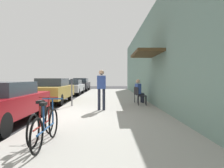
{
  "coord_description": "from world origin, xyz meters",
  "views": [
    {
      "loc": [
        2.31,
        -7.37,
        1.47
      ],
      "look_at": [
        2.46,
        7.49,
        1.04
      ],
      "focal_mm": 32.6,
      "sensor_mm": 36.0,
      "label": 1
    }
  ],
  "objects_px": {
    "bicycle_1": "(46,127)",
    "cafe_chair_1": "(138,94)",
    "parked_car_2": "(72,87)",
    "bicycle_0": "(42,123)",
    "cafe_chair_0": "(141,95)",
    "parked_car_0": "(0,103)",
    "pedestrian_standing": "(101,86)",
    "parked_car_3": "(81,84)",
    "seated_patron_1": "(139,90)",
    "parked_car_1": "(52,90)",
    "parking_meter": "(72,90)"
  },
  "relations": [
    {
      "from": "parked_car_0",
      "to": "cafe_chair_0",
      "type": "height_order",
      "value": "parked_car_0"
    },
    {
      "from": "parked_car_0",
      "to": "seated_patron_1",
      "type": "distance_m",
      "value": 6.93
    },
    {
      "from": "pedestrian_standing",
      "to": "seated_patron_1",
      "type": "bearing_deg",
      "value": 52.52
    },
    {
      "from": "pedestrian_standing",
      "to": "cafe_chair_0",
      "type": "bearing_deg",
      "value": 39.86
    },
    {
      "from": "parked_car_2",
      "to": "cafe_chair_0",
      "type": "xyz_separation_m",
      "value": [
        4.95,
        -7.99,
        -0.08
      ]
    },
    {
      "from": "parked_car_1",
      "to": "bicycle_0",
      "type": "distance_m",
      "value": 7.87
    },
    {
      "from": "parked_car_3",
      "to": "bicycle_0",
      "type": "distance_m",
      "value": 19.5
    },
    {
      "from": "parked_car_1",
      "to": "parked_car_3",
      "type": "bearing_deg",
      "value": 90.0
    },
    {
      "from": "cafe_chair_0",
      "to": "cafe_chair_1",
      "type": "xyz_separation_m",
      "value": [
        0.0,
        0.95,
        0.0
      ]
    },
    {
      "from": "cafe_chair_1",
      "to": "bicycle_0",
      "type": "bearing_deg",
      "value": -114.38
    },
    {
      "from": "parked_car_2",
      "to": "cafe_chair_0",
      "type": "bearing_deg",
      "value": -58.22
    },
    {
      "from": "bicycle_1",
      "to": "parked_car_3",
      "type": "bearing_deg",
      "value": 96.13
    },
    {
      "from": "parked_car_0",
      "to": "parked_car_2",
      "type": "height_order",
      "value": "parked_car_0"
    },
    {
      "from": "parked_car_0",
      "to": "bicycle_1",
      "type": "bearing_deg",
      "value": -46.64
    },
    {
      "from": "bicycle_0",
      "to": "cafe_chair_1",
      "type": "distance_m",
      "value": 7.32
    },
    {
      "from": "parked_car_2",
      "to": "pedestrian_standing",
      "type": "xyz_separation_m",
      "value": [
        3.05,
        -9.57,
        0.41
      ]
    },
    {
      "from": "parked_car_1",
      "to": "pedestrian_standing",
      "type": "bearing_deg",
      "value": -48.83
    },
    {
      "from": "parking_meter",
      "to": "seated_patron_1",
      "type": "bearing_deg",
      "value": 19.32
    },
    {
      "from": "parked_car_3",
      "to": "cafe_chair_0",
      "type": "relative_size",
      "value": 5.06
    },
    {
      "from": "parked_car_2",
      "to": "cafe_chair_1",
      "type": "bearing_deg",
      "value": -54.87
    },
    {
      "from": "parking_meter",
      "to": "pedestrian_standing",
      "type": "xyz_separation_m",
      "value": [
        1.5,
        -1.34,
        0.23
      ]
    },
    {
      "from": "parked_car_3",
      "to": "cafe_chair_0",
      "type": "bearing_deg",
      "value": -70.12
    },
    {
      "from": "parked_car_0",
      "to": "bicycle_1",
      "type": "xyz_separation_m",
      "value": [
        2.12,
        -2.25,
        -0.23
      ]
    },
    {
      "from": "parked_car_3",
      "to": "seated_patron_1",
      "type": "height_order",
      "value": "parked_car_3"
    },
    {
      "from": "parked_car_0",
      "to": "cafe_chair_1",
      "type": "relative_size",
      "value": 5.06
    },
    {
      "from": "bicycle_1",
      "to": "pedestrian_standing",
      "type": "xyz_separation_m",
      "value": [
        0.93,
        4.48,
        0.64
      ]
    },
    {
      "from": "bicycle_1",
      "to": "cafe_chair_1",
      "type": "bearing_deg",
      "value": 68.02
    },
    {
      "from": "bicycle_0",
      "to": "cafe_chair_0",
      "type": "height_order",
      "value": "bicycle_0"
    },
    {
      "from": "cafe_chair_0",
      "to": "bicycle_1",
      "type": "bearing_deg",
      "value": -115.0
    },
    {
      "from": "parked_car_0",
      "to": "parked_car_1",
      "type": "distance_m",
      "value": 5.73
    },
    {
      "from": "cafe_chair_1",
      "to": "parked_car_3",
      "type": "bearing_deg",
      "value": 111.25
    },
    {
      "from": "parked_car_0",
      "to": "parked_car_2",
      "type": "xyz_separation_m",
      "value": [
        0.0,
        11.8,
        -0.01
      ]
    },
    {
      "from": "bicycle_0",
      "to": "bicycle_1",
      "type": "relative_size",
      "value": 1.0
    },
    {
      "from": "parked_car_1",
      "to": "parking_meter",
      "type": "bearing_deg",
      "value": -54.25
    },
    {
      "from": "bicycle_0",
      "to": "pedestrian_standing",
      "type": "distance_m",
      "value": 4.33
    },
    {
      "from": "parked_car_2",
      "to": "seated_patron_1",
      "type": "distance_m",
      "value": 8.62
    },
    {
      "from": "parked_car_1",
      "to": "pedestrian_standing",
      "type": "xyz_separation_m",
      "value": [
        3.05,
        -3.49,
        0.36
      ]
    },
    {
      "from": "parked_car_3",
      "to": "pedestrian_standing",
      "type": "bearing_deg",
      "value": -78.69
    },
    {
      "from": "parked_car_2",
      "to": "parking_meter",
      "type": "distance_m",
      "value": 8.38
    },
    {
      "from": "cafe_chair_0",
      "to": "seated_patron_1",
      "type": "distance_m",
      "value": 0.99
    },
    {
      "from": "cafe_chair_0",
      "to": "seated_patron_1",
      "type": "bearing_deg",
      "value": 86.4
    },
    {
      "from": "parking_meter",
      "to": "parked_car_2",
      "type": "bearing_deg",
      "value": 100.67
    },
    {
      "from": "parked_car_2",
      "to": "bicycle_0",
      "type": "xyz_separation_m",
      "value": [
        1.93,
        -13.71,
        -0.23
      ]
    },
    {
      "from": "cafe_chair_1",
      "to": "parked_car_2",
      "type": "bearing_deg",
      "value": 125.13
    },
    {
      "from": "parked_car_0",
      "to": "cafe_chair_1",
      "type": "height_order",
      "value": "parked_car_0"
    },
    {
      "from": "pedestrian_standing",
      "to": "cafe_chair_1",
      "type": "bearing_deg",
      "value": 53.13
    },
    {
      "from": "cafe_chair_0",
      "to": "seated_patron_1",
      "type": "xyz_separation_m",
      "value": [
        0.06,
        0.97,
        0.19
      ]
    },
    {
      "from": "parking_meter",
      "to": "cafe_chair_1",
      "type": "bearing_deg",
      "value": 19.33
    },
    {
      "from": "parked_car_3",
      "to": "pedestrian_standing",
      "type": "distance_m",
      "value": 15.57
    },
    {
      "from": "bicycle_1",
      "to": "cafe_chair_1",
      "type": "distance_m",
      "value": 7.56
    }
  ]
}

